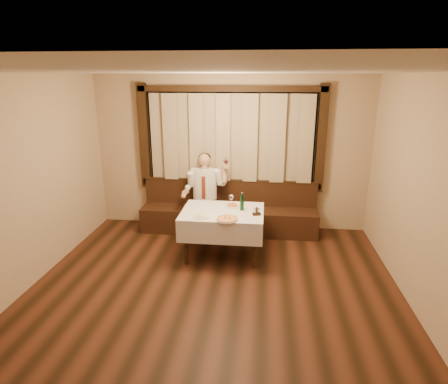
# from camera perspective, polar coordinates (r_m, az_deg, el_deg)

# --- Properties ---
(room) EXTENTS (5.01, 6.01, 2.81)m
(room) POSITION_cam_1_polar(r_m,az_deg,el_deg) (4.91, -1.22, 2.38)
(room) COLOR black
(room) RESTS_ON ground
(banquette) EXTENTS (3.20, 0.61, 0.94)m
(banquette) POSITION_cam_1_polar(r_m,az_deg,el_deg) (6.93, 0.76, -3.45)
(banquette) COLOR black
(banquette) RESTS_ON ground
(dining_table) EXTENTS (1.27, 0.97, 0.76)m
(dining_table) POSITION_cam_1_polar(r_m,az_deg,el_deg) (5.85, -0.22, -3.84)
(dining_table) COLOR black
(dining_table) RESTS_ON ground
(pizza) EXTENTS (0.33, 0.33, 0.03)m
(pizza) POSITION_cam_1_polar(r_m,az_deg,el_deg) (5.45, 0.48, -4.14)
(pizza) COLOR white
(pizza) RESTS_ON dining_table
(pasta_red) EXTENTS (0.27, 0.27, 0.09)m
(pasta_red) POSITION_cam_1_polar(r_m,az_deg,el_deg) (6.00, 1.26, -1.88)
(pasta_red) COLOR white
(pasta_red) RESTS_ON dining_table
(pasta_cream) EXTENTS (0.25, 0.25, 0.08)m
(pasta_cream) POSITION_cam_1_polar(r_m,az_deg,el_deg) (5.57, -3.52, -3.48)
(pasta_cream) COLOR white
(pasta_cream) RESTS_ON dining_table
(green_bottle) EXTENTS (0.06, 0.06, 0.29)m
(green_bottle) POSITION_cam_1_polar(r_m,az_deg,el_deg) (5.81, 2.76, -1.64)
(green_bottle) COLOR #0D3E22
(green_bottle) RESTS_ON dining_table
(table_wine_glass) EXTENTS (0.08, 0.08, 0.20)m
(table_wine_glass) POSITION_cam_1_polar(r_m,az_deg,el_deg) (5.97, 1.11, -0.87)
(table_wine_glass) COLOR white
(table_wine_glass) RESTS_ON dining_table
(cruet_caddy) EXTENTS (0.13, 0.09, 0.13)m
(cruet_caddy) POSITION_cam_1_polar(r_m,az_deg,el_deg) (5.64, 4.98, -3.11)
(cruet_caddy) COLOR black
(cruet_caddy) RESTS_ON dining_table
(seated_man) EXTENTS (0.81, 0.60, 1.46)m
(seated_man) POSITION_cam_1_polar(r_m,az_deg,el_deg) (6.73, -2.99, 0.66)
(seated_man) COLOR black
(seated_man) RESTS_ON ground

